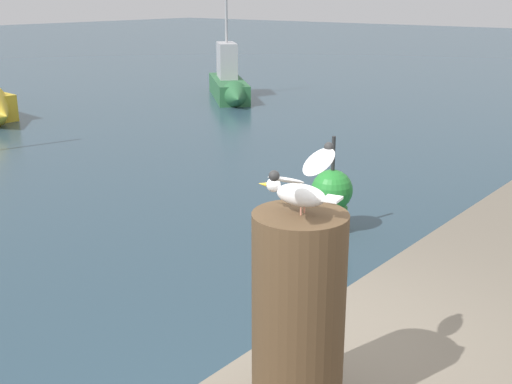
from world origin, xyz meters
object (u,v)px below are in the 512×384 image
object	(u,v)px
boat_green	(229,83)
mooring_post	(298,315)
channel_buoy	(332,198)
seagull	(300,185)

from	to	relation	value
boat_green	mooring_post	bearing A→B (deg)	-137.56
channel_buoy	mooring_post	bearing A→B (deg)	-149.37
boat_green	channel_buoy	distance (m)	11.61
seagull	channel_buoy	bearing A→B (deg)	30.59
seagull	mooring_post	bearing A→B (deg)	-79.33
seagull	boat_green	world-z (taller)	boat_green
boat_green	seagull	bearing A→B (deg)	-137.57
seagull	channel_buoy	distance (m)	5.96
channel_buoy	seagull	bearing A→B (deg)	-149.41
mooring_post	boat_green	world-z (taller)	boat_green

